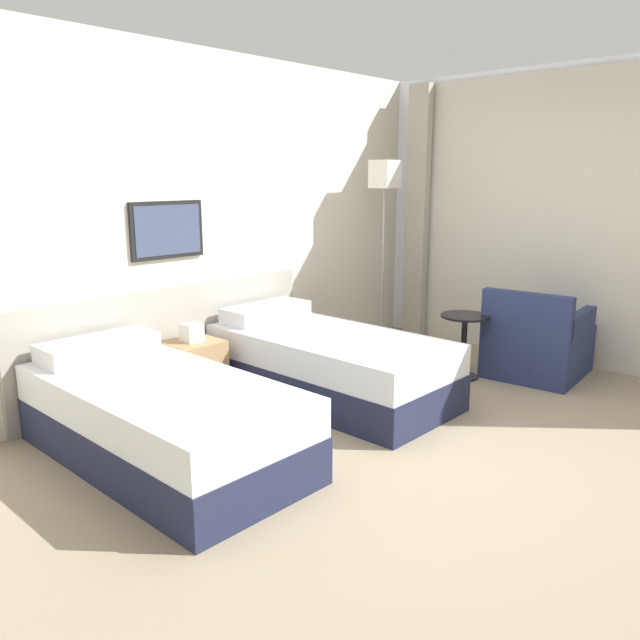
{
  "coord_description": "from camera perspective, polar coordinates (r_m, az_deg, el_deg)",
  "views": [
    {
      "loc": [
        -3.2,
        -2.09,
        1.73
      ],
      "look_at": [
        0.14,
        1.01,
        0.66
      ],
      "focal_mm": 35.0,
      "sensor_mm": 36.0,
      "label": 1
    }
  ],
  "objects": [
    {
      "name": "ground_plane",
      "position": [
        4.2,
        8.97,
        -11.37
      ],
      "size": [
        16.0,
        16.0,
        0.0
      ],
      "primitive_type": "plane",
      "color": "gray"
    },
    {
      "name": "wall_headboard",
      "position": [
        5.28,
        -10.15,
        8.28
      ],
      "size": [
        10.0,
        0.1,
        2.7
      ],
      "color": "beige",
      "rests_on": "ground_plane"
    },
    {
      "name": "wall_window",
      "position": [
        6.11,
        24.0,
        8.36
      ],
      "size": [
        0.21,
        4.58,
        2.7
      ],
      "color": "white",
      "rests_on": "ground_plane"
    },
    {
      "name": "bed_near_door",
      "position": [
        4.01,
        -14.4,
        -8.66
      ],
      "size": [
        0.96,
        1.95,
        0.64
      ],
      "color": "#1E233D",
      "rests_on": "ground_plane"
    },
    {
      "name": "bed_near_window",
      "position": [
        4.96,
        0.74,
        -4.02
      ],
      "size": [
        0.96,
        1.95,
        0.64
      ],
      "color": "#1E233D",
      "rests_on": "ground_plane"
    },
    {
      "name": "nightstand",
      "position": [
        4.99,
        -11.49,
        -4.4
      ],
      "size": [
        0.4,
        0.39,
        0.61
      ],
      "color": "#9E7A51",
      "rests_on": "ground_plane"
    },
    {
      "name": "floor_lamp",
      "position": [
        6.23,
        5.92,
        11.64
      ],
      "size": [
        0.24,
        0.24,
        1.87
      ],
      "color": "#9E9993",
      "rests_on": "ground_plane"
    },
    {
      "name": "side_table",
      "position": [
        5.51,
        13.05,
        -1.29
      ],
      "size": [
        0.42,
        0.42,
        0.56
      ],
      "color": "black",
      "rests_on": "ground_plane"
    },
    {
      "name": "armchair",
      "position": [
        5.8,
        19.21,
        -2.2
      ],
      "size": [
        0.9,
        0.82,
        0.79
      ],
      "rotation": [
        0.0,
        0.0,
        1.66
      ],
      "color": "navy",
      "rests_on": "ground_plane"
    }
  ]
}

